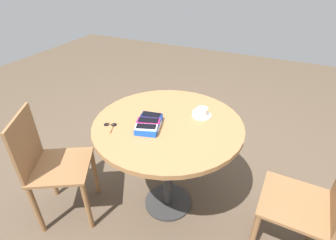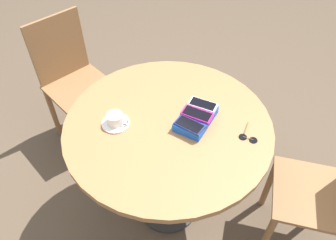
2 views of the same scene
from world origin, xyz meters
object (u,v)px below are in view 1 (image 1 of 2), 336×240
phone_box (149,124)px  chair_near_window (52,166)px  phone_magenta (148,121)px  saucer (202,115)px  phone_navy (151,115)px  coffee_cup (202,111)px  round_table (168,136)px  phone_white (146,127)px  sunglasses (111,125)px  chair_far_side (309,205)px

phone_box → chair_near_window: size_ratio=0.28×
phone_magenta → saucer: size_ratio=1.18×
phone_navy → phone_box: bearing=-162.8°
phone_magenta → coffee_cup: 0.37m
round_table → coffee_cup: (0.17, -0.17, 0.14)m
phone_box → phone_white: phone_white is taller
round_table → phone_navy: bearing=104.5°
phone_white → sunglasses: size_ratio=1.33×
coffee_cup → chair_far_side: size_ratio=0.11×
phone_magenta → chair_near_window: chair_near_window is taller
chair_far_side → coffee_cup: bearing=74.4°
sunglasses → chair_near_window: (-0.21, 0.38, -0.31)m
phone_navy → coffee_cup: (0.20, -0.27, -0.01)m
phone_navy → coffee_cup: coffee_cup is taller
round_table → phone_white: size_ratio=6.74×
phone_box → coffee_cup: bearing=-43.3°
coffee_cup → chair_near_window: size_ratio=0.11×
saucer → phone_magenta: bearing=136.8°
saucer → coffee_cup: 0.03m
round_table → phone_navy: size_ratio=7.00×
phone_magenta → phone_navy: phone_magenta is taller
round_table → sunglasses: size_ratio=8.93×
phone_magenta → sunglasses: phone_magenta is taller
round_table → phone_white: 0.24m
phone_box → chair_far_side: bearing=-86.4°
coffee_cup → chair_near_window: (-0.57, 0.86, -0.35)m
chair_far_side → round_table: bearing=87.8°
coffee_cup → chair_far_side: 0.83m
phone_magenta → chair_far_side: chair_far_side is taller
saucer → chair_far_side: chair_far_side is taller
coffee_cup → phone_magenta: bearing=136.9°
chair_near_window → phone_box: bearing=-63.4°
round_table → chair_near_window: 0.82m
saucer → sunglasses: saucer is taller
phone_magenta → coffee_cup: bearing=-43.1°
chair_near_window → round_table: bearing=-60.0°
phone_box → phone_magenta: phone_magenta is taller
round_table → chair_far_side: size_ratio=1.09×
sunglasses → phone_box: bearing=-69.0°
sunglasses → chair_far_side: size_ratio=0.12×
saucer → phone_box: bearing=136.6°
coffee_cup → sunglasses: 0.60m
round_table → chair_far_side: chair_far_side is taller
round_table → phone_magenta: (-0.10, 0.09, 0.16)m
chair_near_window → phone_navy: bearing=-57.6°
phone_white → chair_near_window: size_ratio=0.17×
phone_white → chair_near_window: chair_near_window is taller
round_table → chair_near_window: chair_near_window is taller
sunglasses → chair_near_window: 0.53m
saucer → chair_near_window: chair_near_window is taller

